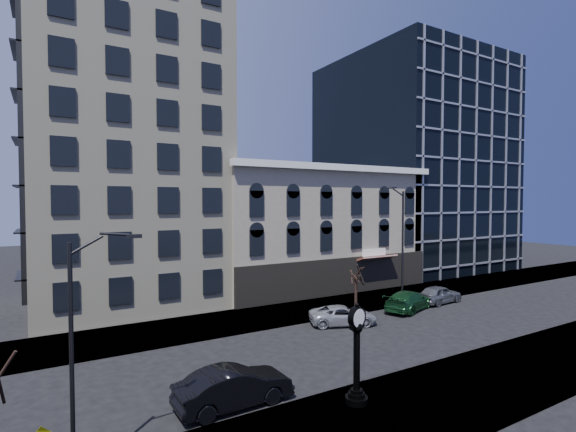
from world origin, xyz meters
TOP-DOWN VIEW (x-y plane):
  - ground at (0.00, 0.00)m, footprint 160.00×160.00m
  - sidewalk_far at (0.00, 8.00)m, footprint 160.00×6.00m
  - sidewalk_near at (0.00, -8.00)m, footprint 160.00×6.00m
  - cream_tower at (-6.11, 18.88)m, footprint 15.90×15.40m
  - victorian_row at (12.00, 15.89)m, footprint 22.60×11.19m
  - glass_office at (32.00, 20.91)m, footprint 20.00×20.15m
  - street_clock at (-0.70, -6.58)m, footprint 1.01×1.01m
  - street_lamp_near at (-11.20, -6.06)m, footprint 2.08×0.47m
  - street_lamp_far at (14.23, 6.11)m, footprint 2.67×0.67m
  - bare_tree_far at (10.18, 6.60)m, footprint 2.36×2.36m
  - car_near_b at (-5.39, -3.90)m, footprint 5.26×1.97m
  - car_far_a at (6.27, 3.33)m, footprint 5.41×4.02m
  - car_far_b at (13.47, 3.79)m, footprint 5.97×3.91m
  - car_far_c at (17.57, 4.13)m, footprint 4.80×2.27m

SIDE VIEW (x-z plane):
  - ground at x=0.00m, z-range 0.00..0.00m
  - sidewalk_far at x=0.00m, z-range 0.00..0.12m
  - sidewalk_near at x=0.00m, z-range 0.00..0.12m
  - car_far_a at x=6.27m, z-range 0.00..1.37m
  - car_far_c at x=17.57m, z-range 0.00..1.59m
  - car_far_b at x=13.47m, z-range 0.00..1.61m
  - car_near_b at x=-5.39m, z-range 0.00..1.72m
  - street_clock at x=-0.70m, z-range -0.09..4.35m
  - bare_tree_far at x=10.18m, z-range 1.14..5.19m
  - victorian_row at x=12.00m, z-range -0.25..12.25m
  - street_lamp_near at x=-11.20m, z-range 2.17..10.21m
  - street_lamp_far at x=14.23m, z-range 2.75..13.10m
  - glass_office at x=32.00m, z-range 0.00..28.00m
  - cream_tower at x=-6.11m, z-range -1.93..40.57m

